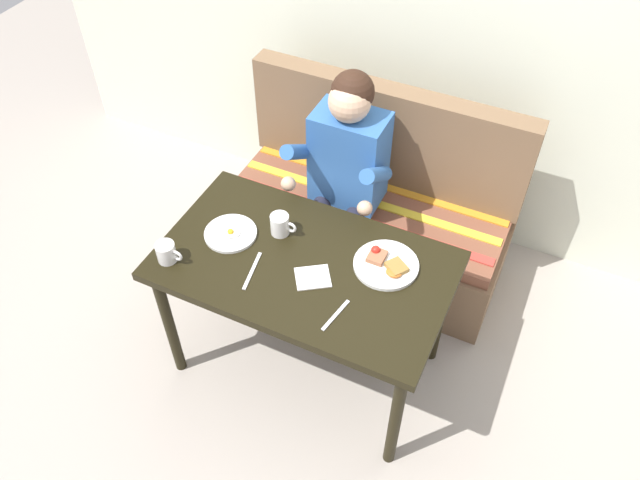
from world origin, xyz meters
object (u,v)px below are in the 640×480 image
Objects in this scene: plate_breakfast at (386,264)px; coffee_mug at (280,224)px; couch at (370,214)px; table at (305,276)px; coffee_mug_second at (167,252)px; plate_eggs at (231,233)px; knife at (252,271)px; napkin at (313,277)px; person at (343,169)px; fork at (336,315)px.

coffee_mug is (-0.47, -0.01, 0.04)m from plate_breakfast.
couch is 0.81m from coffee_mug.
coffee_mug_second is at bearing -156.34° from table.
couch is at bearing 75.79° from coffee_mug.
couch is 5.42× the size of plate_breakfast.
coffee_mug_second is (-0.16, -0.23, 0.04)m from plate_eggs.
knife is at bearing -151.84° from plate_breakfast.
coffee_mug is (-0.17, 0.11, 0.13)m from table.
napkin is at bearing -41.15° from table.
coffee_mug_second reaches higher than plate_eggs.
person is at bearing -117.19° from couch.
coffee_mug reaches higher than fork.
person is 0.72m from knife.
table is at bearing -1.29° from plate_eggs.
plate_eggs is (-0.26, -0.58, -0.00)m from person.
fork is (0.58, -0.20, -0.01)m from plate_eggs.
fork is at bearing -18.47° from knife.
plate_breakfast is at bearing 22.00° from table.
table is 10.17× the size of coffee_mug.
plate_eggs is 0.61m from fork.
fork is (0.16, -0.13, -0.00)m from napkin.
napkin is (0.58, 0.16, -0.04)m from coffee_mug_second.
knife is (0.34, 0.09, -0.04)m from coffee_mug_second.
couch is 10.52× the size of napkin.
knife reaches higher than table.
couch is at bearing 90.00° from table.
knife is (-0.08, -0.72, -0.01)m from person.
coffee_mug_second is at bearing -117.26° from couch.
table is 0.99× the size of person.
plate_breakfast is at bearing 23.04° from coffee_mug_second.
plate_eggs is 1.89× the size of coffee_mug.
person reaches higher than plate_breakfast.
table is 0.31m from fork.
plate_breakfast is 0.30m from napkin.
person reaches higher than fork.
couch is (0.00, 0.76, -0.32)m from table.
table is 0.34m from plate_breakfast.
fork and knife have the same top height.
couch is 1.06m from fork.
napkin is at bearing -76.41° from person.
plate_breakfast is 0.47m from coffee_mug.
knife is (-0.17, -0.90, 0.40)m from couch.
plate_eggs reaches higher than napkin.
person is at bearing 65.76° from plate_eggs.
plate_eggs is 1.31× the size of fork.
fork is 0.85× the size of knife.
couch is at bearing 114.16° from fork.
fork is (0.32, -0.78, -0.01)m from person.
plate_breakfast is 2.25× the size of coffee_mug_second.
plate_eggs reaches higher than knife.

